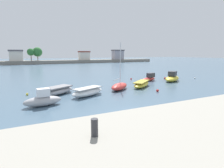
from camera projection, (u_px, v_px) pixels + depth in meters
The scene contains 16 objects.
ground_plane at pixel (137, 115), 15.71m from camera, with size 400.00×400.00×0.00m, color #476075.
seawall_embankment at pixel (218, 138), 9.02m from camera, with size 79.77×5.87×2.33m, color #9E998C.
mooring_bollard at pixel (95, 127), 6.67m from camera, with size 0.27×0.27×0.68m, color #2D2D33.
moored_boat_1 at pixel (43, 100), 18.44m from camera, with size 3.90×1.84×1.84m.
moored_boat_2 at pixel (56, 91), 23.58m from camera, with size 5.75×4.61×1.03m.
moored_boat_3 at pixel (88, 92), 22.87m from camera, with size 5.22×3.71×1.08m.
moored_boat_4 at pixel (119, 86), 26.77m from camera, with size 4.55×4.27×7.02m.
moored_boat_5 at pixel (141, 84), 28.97m from camera, with size 5.44×4.80×0.94m.
moored_boat_6 at pixel (149, 78), 35.33m from camera, with size 4.07×2.17×1.55m.
moored_boat_7 at pixel (172, 78), 34.98m from camera, with size 5.87×4.73×1.96m.
mooring_buoy_0 at pixel (158, 90), 25.29m from camera, with size 0.39×0.39×0.39m, color red.
mooring_buoy_1 at pixel (165, 78), 37.81m from camera, with size 0.42×0.42×0.42m, color red.
mooring_buoy_2 at pixel (131, 79), 37.00m from camera, with size 0.36×0.36×0.36m, color red.
mooring_buoy_3 at pixel (27, 94), 23.19m from camera, with size 0.31×0.31×0.31m, color yellow.
mooring_buoy_4 at pixel (195, 78), 38.07m from camera, with size 0.35×0.35×0.35m, color white.
distant_shoreline at pixel (50, 60), 94.43m from camera, with size 132.22×8.19×8.51m.
Camera 1 is at (-8.52, -12.55, 5.41)m, focal length 28.47 mm.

